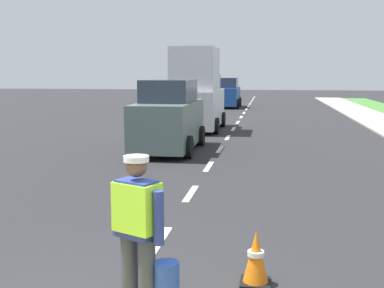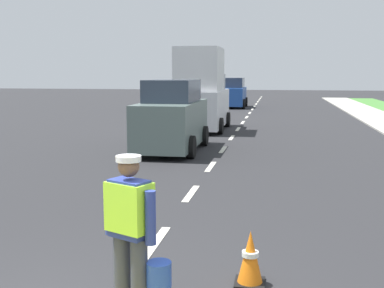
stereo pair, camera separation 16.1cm
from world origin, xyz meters
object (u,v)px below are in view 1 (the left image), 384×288
Objects in this scene: traffic_cone_near at (256,257)px; road_worker at (140,227)px; car_oncoming_lead at (169,118)px; car_oncoming_third at (227,94)px; delivery_truck at (197,93)px.

road_worker is at bearing -142.45° from traffic_cone_near.
car_oncoming_lead reaches higher than car_oncoming_third.
car_oncoming_lead is 1.02× the size of car_oncoming_third.
car_oncoming_lead is at bearing 107.49° from traffic_cone_near.
road_worker is at bearing -83.62° from delivery_truck.
delivery_truck is 5.78m from car_oncoming_lead.
traffic_cone_near is 0.16× the size of car_oncoming_third.
delivery_truck is 1.10× the size of car_oncoming_third.
car_oncoming_third is at bearing 89.71° from delivery_truck.
delivery_truck is 14.56m from car_oncoming_third.
car_oncoming_third is (-2.93, 30.03, 0.67)m from traffic_cone_near.
traffic_cone_near is at bearing -72.51° from car_oncoming_lead.
road_worker is 16.50m from delivery_truck.
delivery_truck reaches higher than car_oncoming_third.
delivery_truck is at bearing 96.38° from road_worker.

